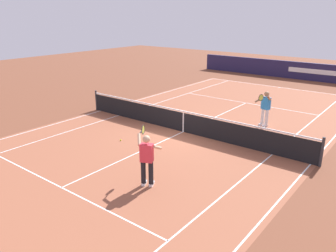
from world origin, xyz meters
name	(u,v)px	position (x,y,z in m)	size (l,w,h in m)	color
ground_plane	(183,132)	(0.00, 0.00, 0.00)	(60.00, 60.00, 0.00)	brown
court_slab	(183,132)	(0.00, 0.00, 0.00)	(24.20, 11.40, 0.00)	#935138
court_line_markings	(183,132)	(0.00, 0.00, 0.00)	(23.85, 11.05, 0.01)	white
tennis_net	(183,121)	(0.00, 0.00, 0.49)	(0.10, 11.70, 1.08)	#2D2D33
stadium_barrier	(299,71)	(-15.90, 0.00, 0.68)	(0.26, 17.00, 1.36)	#231E47
tennis_player_near	(147,158)	(4.67, 1.96, 0.93)	(0.90, 0.96, 1.70)	black
tennis_player_far	(265,107)	(-2.98, 2.51, 0.93)	(1.17, 0.74, 1.70)	white
tennis_ball	(121,140)	(2.51, -1.41, 0.03)	(0.07, 0.07, 0.07)	#CCE01E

